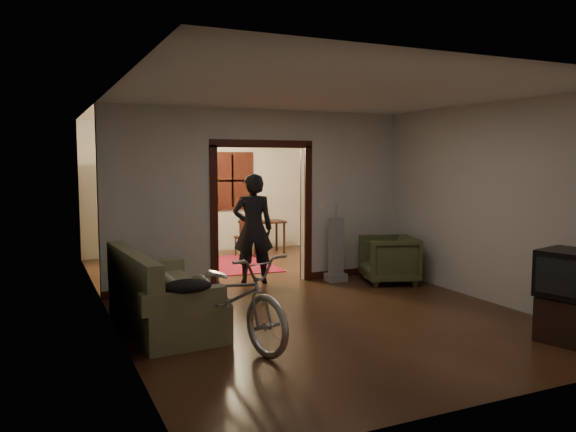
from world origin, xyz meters
TOP-DOWN VIEW (x-y plane):
  - floor at (0.00, 0.00)m, footprint 5.00×8.50m
  - ceiling at (0.00, 0.00)m, footprint 5.00×8.50m
  - wall_back at (0.00, 4.25)m, footprint 5.00×0.02m
  - wall_left at (-2.50, 0.00)m, footprint 0.02×8.50m
  - wall_right at (2.50, 0.00)m, footprint 0.02×8.50m
  - partition_wall at (0.00, 0.75)m, footprint 5.00×0.14m
  - door_casing at (0.00, 0.75)m, footprint 1.74×0.20m
  - far_window at (0.70, 4.21)m, footprint 0.98×0.06m
  - chandelier at (0.00, 2.50)m, footprint 0.24×0.24m
  - light_switch at (1.05, 0.68)m, footprint 0.08×0.01m
  - sofa at (-1.95, -1.00)m, footprint 1.06×2.10m
  - rolled_paper at (-1.85, -0.70)m, footprint 0.09×0.74m
  - jacket at (-1.90, -1.91)m, footprint 0.51×0.38m
  - bicycle at (-1.40, -1.88)m, footprint 1.17×2.05m
  - armchair at (1.92, -0.07)m, footprint 1.06×1.05m
  - tv_stand at (1.97, -3.39)m, footprint 0.66×0.62m
  - crt_tv at (1.97, -3.39)m, footprint 0.71×0.67m
  - vacuum at (1.19, 0.40)m, footprint 0.39×0.35m
  - person at (-0.11, 0.84)m, footprint 0.74×0.59m
  - oriental_rug at (0.08, 2.48)m, footprint 1.63×2.07m
  - locker at (-1.21, 3.71)m, footprint 1.01×0.57m
  - globe at (-1.21, 3.71)m, footprint 0.28×0.28m
  - desk at (1.13, 3.51)m, footprint 0.95×0.55m
  - desk_chair at (0.63, 3.21)m, footprint 0.39×0.39m

SIDE VIEW (x-z plane):
  - floor at x=0.00m, z-range -0.01..0.01m
  - oriental_rug at x=0.08m, z-range 0.00..0.02m
  - tv_stand at x=1.97m, z-range 0.00..0.50m
  - desk at x=1.13m, z-range 0.00..0.69m
  - armchair at x=1.92m, z-range 0.00..0.77m
  - desk_chair at x=0.63m, z-range 0.00..0.82m
  - sofa at x=-1.95m, z-range 0.00..0.94m
  - bicycle at x=-1.40m, z-range 0.00..1.02m
  - vacuum at x=1.19m, z-range 0.00..1.05m
  - rolled_paper at x=-1.85m, z-range 0.48..0.58m
  - jacket at x=-1.90m, z-range 0.61..0.75m
  - crt_tv at x=1.97m, z-range 0.51..1.02m
  - person at x=-0.11m, z-range 0.00..1.79m
  - locker at x=-1.21m, z-range 0.00..2.01m
  - door_casing at x=0.00m, z-range -0.06..2.26m
  - light_switch at x=1.05m, z-range 1.19..1.31m
  - wall_back at x=0.00m, z-range 0.00..2.80m
  - wall_left at x=-2.50m, z-range 0.00..2.80m
  - wall_right at x=2.50m, z-range 0.00..2.80m
  - partition_wall at x=0.00m, z-range 0.00..2.80m
  - far_window at x=0.70m, z-range 0.91..2.19m
  - globe at x=-1.21m, z-range 1.80..2.08m
  - chandelier at x=0.00m, z-range 2.23..2.47m
  - ceiling at x=0.00m, z-range 2.79..2.80m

